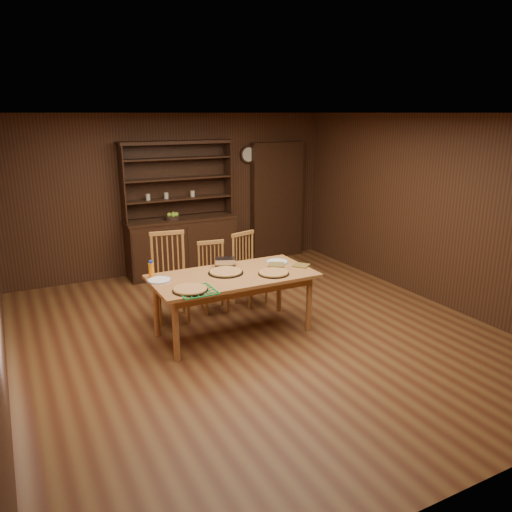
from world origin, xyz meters
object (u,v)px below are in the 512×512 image
china_hutch (181,238)px  dining_table (233,281)px  chair_right (247,266)px  chair_center (213,274)px  juice_bottle (151,270)px  chair_left (170,273)px

china_hutch → dining_table: china_hutch is taller
dining_table → chair_right: chair_right is taller
dining_table → chair_center: bearing=84.3°
chair_center → chair_right: size_ratio=0.94×
china_hutch → juice_bottle: china_hutch is taller
china_hutch → chair_center: bearing=-95.2°
china_hutch → dining_table: (-0.24, -2.58, 0.08)m
chair_left → chair_center: size_ratio=1.20×
chair_right → china_hutch: bearing=86.1°
dining_table → juice_bottle: size_ratio=9.52×
chair_left → chair_right: (1.13, 0.02, -0.07)m
chair_right → chair_left: bearing=165.3°
china_hutch → dining_table: bearing=-95.4°
dining_table → juice_bottle: bearing=158.8°
juice_bottle → chair_center: bearing=26.8°
juice_bottle → chair_left: bearing=52.6°
china_hutch → dining_table: 2.59m
china_hutch → chair_left: (-0.76, -1.75, 0.01)m
chair_left → juice_bottle: chair_left is taller
dining_table → chair_center: chair_center is taller
chair_right → juice_bottle: 1.61m
china_hutch → juice_bottle: (-1.13, -2.24, 0.25)m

